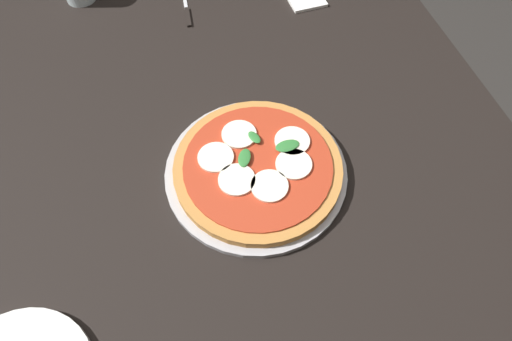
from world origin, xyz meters
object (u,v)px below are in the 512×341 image
object	(u,v)px
dining_table	(225,159)
serving_tray	(256,172)
knife	(187,11)
pizza	(258,167)

from	to	relation	value
dining_table	serving_tray	bearing A→B (deg)	22.97
dining_table	knife	distance (m)	0.42
dining_table	pizza	world-z (taller)	pizza
knife	dining_table	bearing A→B (deg)	-0.12
dining_table	knife	bearing A→B (deg)	179.88
pizza	knife	size ratio (longest dim) A/B	1.91
dining_table	knife	world-z (taller)	knife
pizza	dining_table	bearing A→B (deg)	-155.68
serving_tray	pizza	distance (m)	0.02
dining_table	pizza	bearing A→B (deg)	24.32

